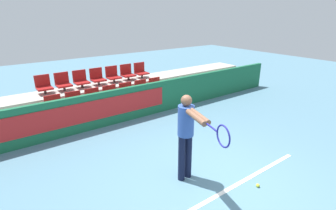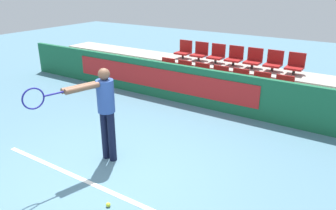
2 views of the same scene
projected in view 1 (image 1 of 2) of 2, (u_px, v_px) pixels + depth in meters
ground_plane at (216, 186)px, 4.75m from camera, size 30.00×30.00×0.00m
court_baseline at (224, 191)px, 4.60m from camera, size 4.19×0.08×0.01m
barrier_wall at (120, 105)px, 7.34m from camera, size 12.61×0.14×0.98m
bleacher_tier_front at (114, 110)px, 7.91m from camera, size 12.21×0.98×0.36m
bleacher_tier_middle at (100, 96)px, 8.58m from camera, size 12.21×0.98×0.73m
stadium_chair_0 at (54, 107)px, 6.95m from camera, size 0.42×0.39×0.53m
stadium_chair_1 at (75, 103)px, 7.25m from camera, size 0.42×0.39×0.53m
stadium_chair_2 at (94, 99)px, 7.55m from camera, size 0.42×0.39×0.53m
stadium_chair_3 at (111, 96)px, 7.85m from camera, size 0.42×0.39×0.53m
stadium_chair_4 at (127, 92)px, 8.16m from camera, size 0.42×0.39×0.53m
stadium_chair_5 at (142, 89)px, 8.46m from camera, size 0.42×0.39×0.53m
stadium_chair_6 at (156, 87)px, 8.76m from camera, size 0.42×0.39×0.53m
stadium_chair_7 at (44, 85)px, 7.56m from camera, size 0.42×0.39×0.53m
stadium_chair_8 at (63, 83)px, 7.87m from camera, size 0.42×0.39×0.53m
stadium_chair_9 at (81, 80)px, 8.17m from camera, size 0.42×0.39×0.53m
stadium_chair_10 at (97, 77)px, 8.47m from camera, size 0.42×0.39×0.53m
stadium_chair_11 at (113, 75)px, 8.77m from camera, size 0.42×0.39×0.53m
stadium_chair_12 at (127, 73)px, 9.08m from camera, size 0.42×0.39×0.53m
stadium_chair_13 at (141, 71)px, 9.38m from camera, size 0.42×0.39×0.53m
tennis_player at (187, 131)px, 4.58m from camera, size 0.49×1.42×1.65m
tennis_ball at (258, 185)px, 4.71m from camera, size 0.07×0.07×0.07m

